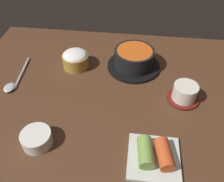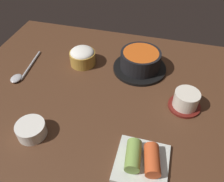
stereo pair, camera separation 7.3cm
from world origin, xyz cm
name	(u,v)px [view 1 (the left image)]	position (x,y,z in cm)	size (l,w,h in cm)	color
dining_table	(107,95)	(0.00, 0.00, 1.00)	(100.00, 76.00, 2.00)	#4C2D1C
stone_pot	(134,59)	(7.91, 14.71, 5.52)	(19.13, 19.13, 7.31)	black
rice_bowl	(75,59)	(-13.10, 12.66, 5.36)	(9.42, 9.42, 6.58)	#B78C38
tea_cup_with_saucer	(185,94)	(24.43, -0.36, 4.82)	(9.82, 9.82, 5.85)	maroon
kimchi_plate	(154,155)	(15.07, -22.33, 3.83)	(13.07, 13.07, 4.74)	silver
side_bowl_near	(37,138)	(-15.59, -21.22, 4.09)	(8.02, 8.02, 3.91)	white
spoon	(14,82)	(-31.94, 0.71, 2.61)	(3.87, 19.31, 1.35)	#B7B7BC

